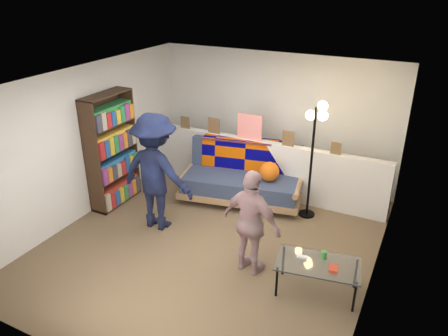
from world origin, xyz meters
The scene contains 10 objects.
ground centered at (0.00, 0.00, 0.00)m, with size 5.00×5.00×0.00m, color brown.
room_shell centered at (0.00, 0.47, 1.67)m, with size 4.60×5.05×2.45m.
half_wall_ledge centered at (0.00, 1.80, 0.50)m, with size 4.45×0.15×1.00m, color silver.
ledge_decor centered at (-0.23, 1.78, 1.18)m, with size 2.97×0.02×0.45m.
futon_sofa centered at (-0.15, 1.44, 0.41)m, with size 2.21×1.34×0.89m.
bookshelf centered at (-2.08, 0.38, 0.89)m, with size 0.32×0.96×1.92m.
coffee_table centered at (1.68, -0.37, 0.40)m, with size 1.10×0.72×0.53m.
floor_lamp centered at (1.04, 1.44, 1.35)m, with size 0.38×0.36×1.91m.
person_left centered at (-0.98, 0.07, 0.92)m, with size 1.18×0.68×1.83m, color black.
person_right centered at (0.77, -0.34, 0.73)m, with size 0.85×0.36×1.46m, color pink.
Camera 1 is at (2.60, -4.78, 3.68)m, focal length 35.00 mm.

